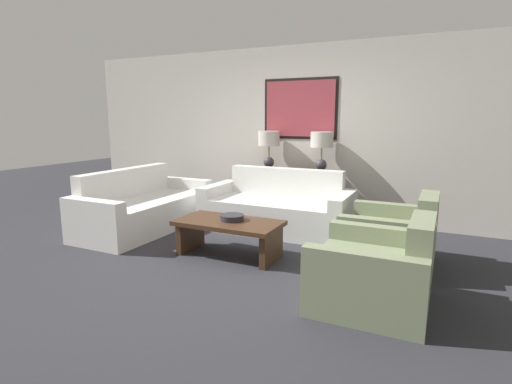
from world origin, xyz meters
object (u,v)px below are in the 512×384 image
armchair_near_back_wall (392,239)px  armchair_near_camera (375,274)px  table_lamp_left (269,143)px  couch_by_side (144,209)px  coffee_table (229,230)px  couch_by_back_wall (277,210)px  console_table (294,195)px  table_lamp_right (322,144)px  decorative_bowl (232,218)px

armchair_near_back_wall → armchair_near_camera: same height
table_lamp_left → couch_by_side: size_ratio=0.29×
couch_by_side → coffee_table: 1.73m
table_lamp_left → couch_by_back_wall: bearing=-57.0°
couch_by_back_wall → armchair_near_back_wall: size_ratio=2.18×
console_table → table_lamp_left: 0.90m
table_lamp_right → decorative_bowl: size_ratio=2.19×
console_table → table_lamp_left: (-0.42, 0.00, 0.80)m
console_table → armchair_near_camera: bearing=-56.1°
armchair_near_camera → couch_by_side: bearing=163.2°
table_lamp_left → decorative_bowl: table_lamp_left is taller
decorative_bowl → armchair_near_camera: 1.79m
table_lamp_right → coffee_table: 2.15m
coffee_table → decorative_bowl: bearing=58.2°
table_lamp_left → couch_by_side: bearing=-133.1°
couch_by_side → armchair_near_back_wall: (3.38, 0.06, -0.01)m
armchair_near_back_wall → armchair_near_camera: size_ratio=1.00×
armchair_near_back_wall → table_lamp_left: bearing=146.7°
armchair_near_back_wall → console_table: bearing=140.4°
decorative_bowl → armchair_near_camera: size_ratio=0.28×
couch_by_back_wall → table_lamp_left: bearing=123.0°
armchair_near_back_wall → decorative_bowl: bearing=-163.4°
console_table → decorative_bowl: console_table is taller
console_table → decorative_bowl: size_ratio=4.74×
table_lamp_right → couch_by_back_wall: bearing=-123.0°
table_lamp_left → coffee_table: size_ratio=0.50×
console_table → coffee_table: 1.90m
couch_by_side → coffee_table: size_ratio=1.73×
armchair_near_back_wall → armchair_near_camera: (0.00, -1.08, 0.00)m
console_table → couch_by_back_wall: bearing=-90.0°
armchair_near_back_wall → armchair_near_camera: bearing=-90.0°
couch_by_side → armchair_near_camera: 3.53m
couch_by_side → armchair_near_camera: couch_by_side is taller
coffee_table → armchair_near_camera: 1.80m
couch_by_back_wall → decorative_bowl: (-0.06, -1.20, 0.16)m
armchair_near_camera → couch_by_back_wall: bearing=132.5°
table_lamp_right → armchair_near_back_wall: size_ratio=0.62×
coffee_table → armchair_near_camera: size_ratio=1.26×
table_lamp_left → coffee_table: bearing=-79.7°
armchair_near_back_wall → coffee_table: bearing=-162.5°
couch_by_back_wall → decorative_bowl: 1.22m
decorative_bowl → coffee_table: bearing=-121.8°
table_lamp_left → armchair_near_camera: size_ratio=0.62×
armchair_near_camera → table_lamp_right: bearing=116.4°
armchair_near_camera → table_lamp_left: bearing=130.2°
coffee_table → armchair_near_back_wall: 1.80m
table_lamp_right → coffee_table: (-0.50, -1.89, -0.88)m
coffee_table → table_lamp_right: bearing=75.1°
couch_by_back_wall → armchair_near_back_wall: (1.63, -0.70, -0.01)m
console_table → armchair_near_camera: armchair_near_camera is taller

